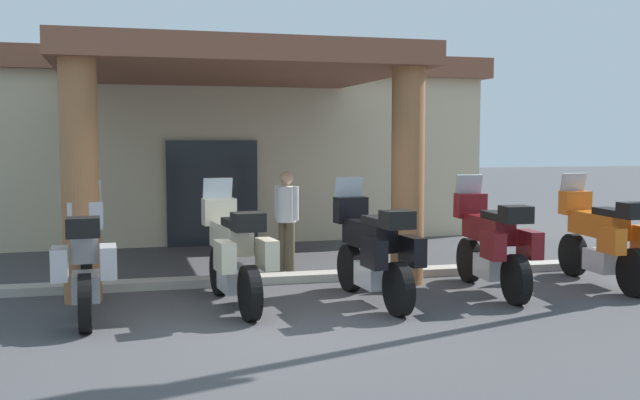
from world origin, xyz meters
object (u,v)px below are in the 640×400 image
at_px(motel_building, 198,144).
at_px(pedestrian, 286,214).
at_px(motorcycle_silver, 85,259).
at_px(motorcycle_maroon, 492,243).
at_px(motorcycle_orange, 603,238).
at_px(motorcycle_cream, 234,253).
at_px(motorcycle_black, 373,250).

bearing_deg(motel_building, pedestrian, -82.25).
distance_m(motel_building, motorcycle_silver, 8.44).
bearing_deg(motel_building, motorcycle_maroon, -68.64).
bearing_deg(motorcycle_orange, pedestrian, 64.50).
relative_size(motorcycle_cream, motorcycle_maroon, 1.00).
bearing_deg(pedestrian, motel_building, 67.95).
bearing_deg(motorcycle_orange, motorcycle_cream, 92.93).
relative_size(motorcycle_cream, motorcycle_orange, 1.00).
height_order(motorcycle_orange, pedestrian, pedestrian).
bearing_deg(motorcycle_silver, motorcycle_maroon, -91.96).
height_order(motorcycle_cream, pedestrian, pedestrian).
height_order(motorcycle_silver, motorcycle_cream, same).
distance_m(motorcycle_silver, motorcycle_cream, 1.79).
bearing_deg(motorcycle_silver, motorcycle_black, -94.79).
xyz_separation_m(motorcycle_silver, motorcycle_orange, (7.17, 0.14, 0.00)).
xyz_separation_m(motorcycle_silver, pedestrian, (2.93, 2.37, 0.23)).
distance_m(motorcycle_black, pedestrian, 2.59).
relative_size(motorcycle_silver, motorcycle_orange, 1.00).
distance_m(motorcycle_cream, motorcycle_black, 1.80).
distance_m(motorcycle_cream, pedestrian, 2.57).
height_order(motorcycle_maroon, pedestrian, pedestrian).
distance_m(motorcycle_silver, motorcycle_orange, 7.17).
distance_m(motel_building, pedestrian, 5.90).
xyz_separation_m(motorcycle_silver, motorcycle_cream, (1.79, 0.08, 0.00)).
height_order(motorcycle_black, motorcycle_orange, same).
bearing_deg(motorcycle_black, motorcycle_orange, -91.88).
relative_size(motorcycle_orange, pedestrian, 1.36).
bearing_deg(motorcycle_black, motorcycle_maroon, -89.50).
xyz_separation_m(motorcycle_black, motorcycle_orange, (3.58, 0.26, 0.00)).
bearing_deg(motorcycle_orange, motorcycle_maroon, 94.04).
bearing_deg(motorcycle_black, motorcycle_cream, 77.63).
bearing_deg(motorcycle_cream, motorcycle_black, -103.50).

